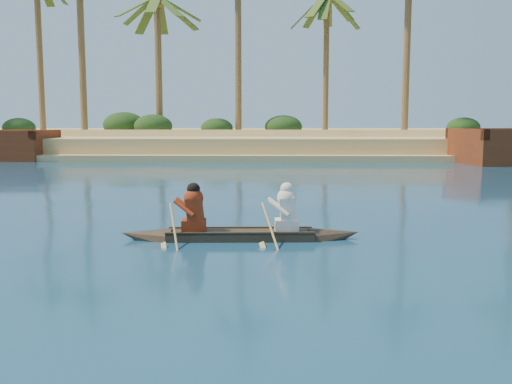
# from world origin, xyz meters

# --- Properties ---
(sandy_embankment) EXTENTS (150.00, 51.00, 1.50)m
(sandy_embankment) POSITION_xyz_m (0.00, 46.89, 0.53)
(sandy_embankment) COLOR #D3BB77
(sandy_embankment) RESTS_ON ground
(palm_grove) EXTENTS (110.00, 14.00, 16.00)m
(palm_grove) POSITION_xyz_m (0.00, 35.00, 8.00)
(palm_grove) COLOR #2F531D
(palm_grove) RESTS_ON ground
(shrub_cluster) EXTENTS (100.00, 6.00, 2.40)m
(shrub_cluster) POSITION_xyz_m (0.00, 31.50, 1.20)
(shrub_cluster) COLOR #1B3B15
(shrub_cluster) RESTS_ON ground
(canoe) EXTENTS (4.81, 0.83, 1.32)m
(canoe) POSITION_xyz_m (7.33, 0.42, 0.25)
(canoe) COLOR #3E3221
(canoe) RESTS_ON ground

